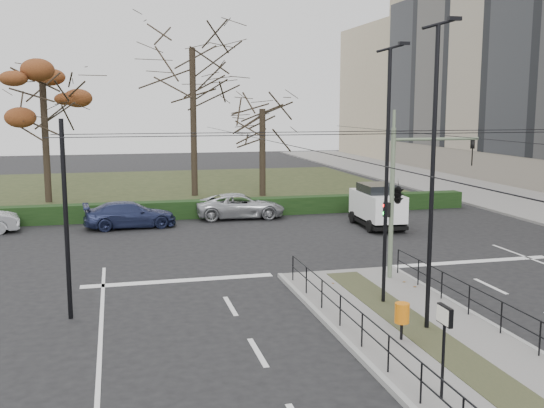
% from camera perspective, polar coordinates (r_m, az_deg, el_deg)
% --- Properties ---
extents(ground, '(140.00, 140.00, 0.00)m').
position_cam_1_polar(ground, '(20.24, 10.71, -9.69)').
color(ground, black).
rests_on(ground, ground).
extents(median_island, '(4.40, 15.00, 0.14)m').
position_cam_1_polar(median_island, '(18.11, 14.07, -11.81)').
color(median_island, slate).
rests_on(median_island, ground).
extents(sidewalk_east, '(8.00, 90.00, 0.14)m').
position_cam_1_polar(sidewalk_east, '(47.70, 19.43, 0.71)').
color(sidewalk_east, slate).
rests_on(sidewalk_east, ground).
extents(park, '(38.00, 26.00, 0.10)m').
position_cam_1_polar(park, '(49.85, -11.38, 1.34)').
color(park, '#252D16').
rests_on(park, ground).
extents(hedge, '(38.00, 1.00, 1.00)m').
position_cam_1_polar(hedge, '(36.54, -10.41, -0.59)').
color(hedge, black).
rests_on(hedge, ground).
extents(median_railing, '(4.14, 13.24, 0.92)m').
position_cam_1_polar(median_railing, '(17.73, 14.34, -9.17)').
color(median_railing, black).
rests_on(median_railing, median_island).
extents(catenary, '(20.00, 34.00, 6.00)m').
position_cam_1_polar(catenary, '(20.90, 9.13, 0.59)').
color(catenary, black).
rests_on(catenary, ground).
extents(traffic_light, '(3.76, 2.08, 5.46)m').
position_cam_1_polar(traffic_light, '(23.36, 11.42, 1.13)').
color(traffic_light, '#65765A').
rests_on(traffic_light, median_island).
extents(litter_bin, '(0.39, 0.39, 1.01)m').
position_cam_1_polar(litter_bin, '(17.60, 11.57, -9.60)').
color(litter_bin, black).
rests_on(litter_bin, median_island).
extents(info_panel, '(0.12, 0.54, 2.06)m').
position_cam_1_polar(info_panel, '(14.14, 15.18, -10.52)').
color(info_panel, black).
rests_on(info_panel, median_island).
extents(streetlamp_median_near, '(0.71, 0.15, 8.56)m').
position_cam_1_polar(streetlamp_median_near, '(17.90, 14.24, 2.53)').
color(streetlamp_median_near, black).
rests_on(streetlamp_median_near, median_island).
extents(streetlamp_median_far, '(0.68, 0.14, 8.14)m').
position_cam_1_polar(streetlamp_median_far, '(20.10, 10.29, 2.71)').
color(streetlamp_median_far, black).
rests_on(streetlamp_median_far, median_island).
extents(parked_car_third, '(4.90, 2.29, 1.38)m').
position_cam_1_polar(parked_car_third, '(34.29, -12.61, -0.94)').
color(parked_car_third, '#20274C').
rests_on(parked_car_third, ground).
extents(parked_car_fourth, '(5.18, 2.59, 1.41)m').
position_cam_1_polar(parked_car_fourth, '(36.37, -2.84, -0.17)').
color(parked_car_fourth, '#A5A7AC').
rests_on(parked_car_fourth, ground).
extents(white_van, '(2.11, 4.31, 2.30)m').
position_cam_1_polar(white_van, '(33.98, 9.41, -0.06)').
color(white_van, white).
rests_on(white_van, ground).
extents(rust_tree, '(7.44, 7.44, 10.15)m').
position_cam_1_polar(rust_tree, '(43.93, -19.89, 10.16)').
color(rust_tree, black).
rests_on(rust_tree, park).
extents(bare_tree_center, '(8.35, 8.35, 13.53)m').
position_cam_1_polar(bare_tree_center, '(44.96, -7.16, 12.78)').
color(bare_tree_center, black).
rests_on(bare_tree_center, park).
extents(bare_tree_near, '(5.31, 5.31, 8.06)m').
position_cam_1_polar(bare_tree_near, '(44.41, -0.87, 7.95)').
color(bare_tree_near, black).
rests_on(bare_tree_near, park).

